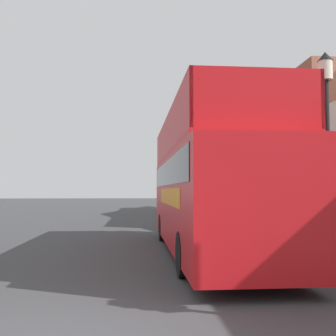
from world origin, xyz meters
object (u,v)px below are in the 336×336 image
tour_bus (208,191)px  parked_car_ahead_of_bus (193,215)px  lamp_post_second (246,158)px  lamp_post_nearest (327,118)px

tour_bus → parked_car_ahead_of_bus: 7.98m
tour_bus → lamp_post_second: 5.11m
parked_car_ahead_of_bus → lamp_post_second: size_ratio=0.97×
lamp_post_second → parked_car_ahead_of_bus: bearing=115.5°
tour_bus → lamp_post_nearest: lamp_post_nearest is taller
tour_bus → lamp_post_nearest: 4.11m
lamp_post_second → tour_bus: bearing=-119.3°
lamp_post_nearest → lamp_post_second: (0.15, 7.28, -0.32)m
lamp_post_nearest → lamp_post_second: size_ratio=1.12×
tour_bus → lamp_post_second: (2.41, 4.29, 1.38)m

